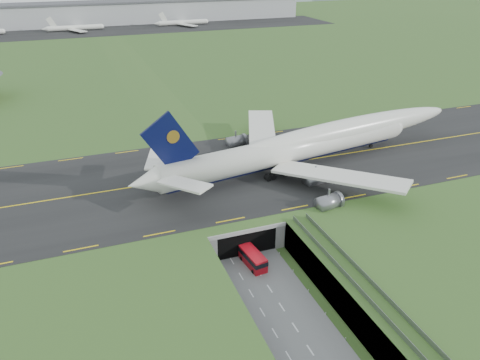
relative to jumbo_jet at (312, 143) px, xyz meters
name	(u,v)px	position (x,y,z in m)	size (l,w,h in m)	color
ground	(263,280)	(-25.77, -31.08, -11.33)	(900.00, 900.00, 0.00)	#315421
airfield_deck	(263,266)	(-25.77, -31.08, -8.33)	(800.00, 800.00, 6.00)	gray
trench_road	(280,306)	(-25.77, -38.58, -11.23)	(12.00, 75.00, 0.20)	slate
taxiway	(209,175)	(-25.77, 1.92, -5.24)	(800.00, 44.00, 0.18)	black
tunnel_portal	(232,219)	(-25.77, -14.37, -8.00)	(17.00, 22.30, 6.00)	gray
guideway	(382,311)	(-14.77, -50.19, -6.01)	(3.00, 53.00, 7.05)	#A8A8A3
jumbo_jet	(312,143)	(0.00, 0.00, 0.00)	(92.18, 59.18, 19.83)	white
shuttle_tram	(253,259)	(-25.96, -26.54, -9.75)	(3.45, 7.25, 2.86)	#B60C17
cargo_terminal	(98,13)	(-25.90, 268.33, 2.63)	(320.00, 67.00, 15.60)	#B2B2B2
distant_hills	(155,15)	(38.61, 398.92, -15.33)	(700.00, 91.00, 60.00)	slate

